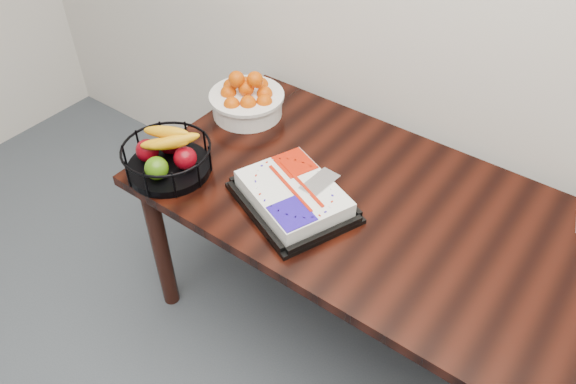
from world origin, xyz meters
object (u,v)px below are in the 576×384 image
Objects in this scene: table at (386,227)px; cake_tray at (293,196)px; fruit_basket at (167,156)px; tangerine_bowl at (247,96)px.

cake_tray is at bearing -148.15° from table.
cake_tray is at bearing 15.15° from fruit_basket.
cake_tray is 0.59m from tangerine_bowl.
table is 5.53× the size of fruit_basket.
tangerine_bowl is 0.95× the size of fruit_basket.
tangerine_bowl is at bearing 168.28° from table.
tangerine_bowl is at bearing 145.32° from cake_tray.
cake_tray reaches higher than table.
table is at bearing -11.72° from tangerine_bowl.
fruit_basket reaches higher than table.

